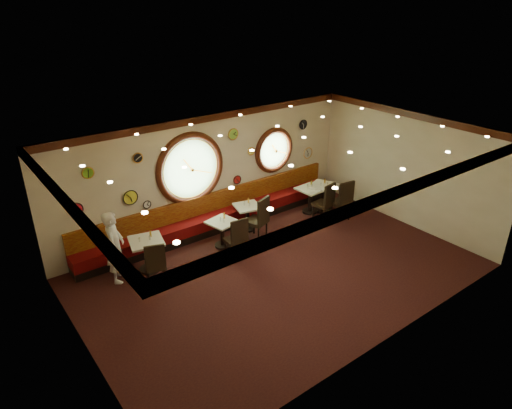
# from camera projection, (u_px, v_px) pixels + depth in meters

# --- Properties ---
(floor) EXTENTS (9.00, 6.00, 0.00)m
(floor) POSITION_uv_depth(u_px,v_px,m) (280.00, 272.00, 10.80)
(floor) COLOR black
(floor) RESTS_ON ground
(ceiling) EXTENTS (9.00, 6.00, 0.02)m
(ceiling) POSITION_uv_depth(u_px,v_px,m) (283.00, 142.00, 9.45)
(ceiling) COLOR gold
(ceiling) RESTS_ON wall_back
(wall_back) EXTENTS (9.00, 0.02, 3.20)m
(wall_back) POSITION_uv_depth(u_px,v_px,m) (210.00, 173.00, 12.30)
(wall_back) COLOR beige
(wall_back) RESTS_ON floor
(wall_front) EXTENTS (9.00, 0.02, 3.20)m
(wall_front) POSITION_uv_depth(u_px,v_px,m) (392.00, 271.00, 7.96)
(wall_front) COLOR beige
(wall_front) RESTS_ON floor
(wall_left) EXTENTS (0.02, 6.00, 3.20)m
(wall_left) POSITION_uv_depth(u_px,v_px,m) (76.00, 282.00, 7.67)
(wall_left) COLOR beige
(wall_left) RESTS_ON floor
(wall_right) EXTENTS (0.02, 6.00, 3.20)m
(wall_right) POSITION_uv_depth(u_px,v_px,m) (406.00, 169.00, 12.58)
(wall_right) COLOR beige
(wall_right) RESTS_ON floor
(molding_back) EXTENTS (9.00, 0.10, 0.18)m
(molding_back) POSITION_uv_depth(u_px,v_px,m) (209.00, 118.00, 11.62)
(molding_back) COLOR #38140A
(molding_back) RESTS_ON wall_back
(molding_front) EXTENTS (9.00, 0.10, 0.18)m
(molding_front) POSITION_uv_depth(u_px,v_px,m) (401.00, 191.00, 7.35)
(molding_front) COLOR #38140A
(molding_front) RESTS_ON wall_back
(molding_left) EXTENTS (0.10, 6.00, 0.18)m
(molding_left) POSITION_uv_depth(u_px,v_px,m) (63.00, 199.00, 7.06)
(molding_left) COLOR #38140A
(molding_left) RESTS_ON wall_back
(molding_right) EXTENTS (0.10, 6.00, 0.18)m
(molding_right) POSITION_uv_depth(u_px,v_px,m) (413.00, 115.00, 11.91)
(molding_right) COLOR #38140A
(molding_right) RESTS_ON wall_back
(banquette_base) EXTENTS (8.00, 0.55, 0.20)m
(banquette_base) POSITION_uv_depth(u_px,v_px,m) (218.00, 226.00, 12.73)
(banquette_base) COLOR black
(banquette_base) RESTS_ON floor
(banquette_seat) EXTENTS (8.00, 0.55, 0.30)m
(banquette_seat) POSITION_uv_depth(u_px,v_px,m) (217.00, 218.00, 12.62)
(banquette_seat) COLOR #57070A
(banquette_seat) RESTS_ON banquette_base
(banquette_back) EXTENTS (8.00, 0.10, 0.55)m
(banquette_back) POSITION_uv_depth(u_px,v_px,m) (213.00, 202.00, 12.61)
(banquette_back) COLOR #651007
(banquette_back) RESTS_ON wall_back
(porthole_left_glass) EXTENTS (1.66, 0.02, 1.66)m
(porthole_left_glass) POSITION_uv_depth(u_px,v_px,m) (190.00, 169.00, 11.86)
(porthole_left_glass) COLOR #77AE68
(porthole_left_glass) RESTS_ON wall_back
(porthole_left_frame) EXTENTS (1.98, 0.18, 1.98)m
(porthole_left_frame) POSITION_uv_depth(u_px,v_px,m) (190.00, 169.00, 11.85)
(porthole_left_frame) COLOR #38140A
(porthole_left_frame) RESTS_ON wall_back
(porthole_left_ring) EXTENTS (1.61, 0.03, 1.61)m
(porthole_left_ring) POSITION_uv_depth(u_px,v_px,m) (191.00, 169.00, 11.83)
(porthole_left_ring) COLOR gold
(porthole_left_ring) RESTS_ON wall_back
(porthole_right_glass) EXTENTS (1.10, 0.02, 1.10)m
(porthole_right_glass) POSITION_uv_depth(u_px,v_px,m) (274.00, 150.00, 13.41)
(porthole_right_glass) COLOR #77AE68
(porthole_right_glass) RESTS_ON wall_back
(porthole_right_frame) EXTENTS (1.38, 0.18, 1.38)m
(porthole_right_frame) POSITION_uv_depth(u_px,v_px,m) (274.00, 150.00, 13.40)
(porthole_right_frame) COLOR #38140A
(porthole_right_frame) RESTS_ON wall_back
(porthole_right_ring) EXTENTS (1.09, 0.03, 1.09)m
(porthole_right_ring) POSITION_uv_depth(u_px,v_px,m) (275.00, 151.00, 13.38)
(porthole_right_ring) COLOR gold
(porthole_right_ring) RESTS_ON wall_back
(wall_clock_0) EXTENTS (0.30, 0.03, 0.30)m
(wall_clock_0) POSITION_uv_depth(u_px,v_px,m) (233.00, 134.00, 12.27)
(wall_clock_0) COLOR #83C73E
(wall_clock_0) RESTS_ON wall_back
(wall_clock_1) EXTENTS (0.28, 0.03, 0.28)m
(wall_clock_1) POSITION_uv_depth(u_px,v_px,m) (303.00, 124.00, 13.73)
(wall_clock_1) COLOR black
(wall_clock_1) RESTS_ON wall_back
(wall_clock_2) EXTENTS (0.24, 0.03, 0.24)m
(wall_clock_2) POSITION_uv_depth(u_px,v_px,m) (237.00, 180.00, 12.90)
(wall_clock_2) COLOR red
(wall_clock_2) RESTS_ON wall_back
(wall_clock_3) EXTENTS (0.22, 0.03, 0.22)m
(wall_clock_3) POSITION_uv_depth(u_px,v_px,m) (251.00, 151.00, 12.86)
(wall_clock_3) COLOR gold
(wall_clock_3) RESTS_ON wall_back
(wall_clock_4) EXTENTS (0.32, 0.03, 0.32)m
(wall_clock_4) POSITION_uv_depth(u_px,v_px,m) (76.00, 210.00, 10.32)
(wall_clock_4) COLOR red
(wall_clock_4) RESTS_ON wall_back
(wall_clock_5) EXTENTS (0.24, 0.03, 0.24)m
(wall_clock_5) POSITION_uv_depth(u_px,v_px,m) (138.00, 158.00, 10.82)
(wall_clock_5) COLOR black
(wall_clock_5) RESTS_ON wall_back
(wall_clock_6) EXTENTS (0.36, 0.03, 0.36)m
(wall_clock_6) POSITION_uv_depth(u_px,v_px,m) (130.00, 197.00, 11.05)
(wall_clock_6) COLOR yellow
(wall_clock_6) RESTS_ON wall_back
(wall_clock_7) EXTENTS (0.26, 0.03, 0.26)m
(wall_clock_7) POSITION_uv_depth(u_px,v_px,m) (88.00, 173.00, 10.20)
(wall_clock_7) COLOR #6EB624
(wall_clock_7) RESTS_ON wall_back
(wall_clock_8) EXTENTS (0.20, 0.03, 0.20)m
(wall_clock_8) POSITION_uv_depth(u_px,v_px,m) (147.00, 204.00, 11.40)
(wall_clock_8) COLOR white
(wall_clock_8) RESTS_ON wall_back
(wall_clock_9) EXTENTS (0.34, 0.03, 0.34)m
(wall_clock_9) POSITION_uv_depth(u_px,v_px,m) (308.00, 153.00, 14.27)
(wall_clock_9) COLOR silver
(wall_clock_9) RESTS_ON wall_back
(table_a) EXTENTS (0.91, 0.91, 0.82)m
(table_a) POSITION_uv_depth(u_px,v_px,m) (147.00, 251.00, 10.65)
(table_a) COLOR black
(table_a) RESTS_ON floor
(table_b) EXTENTS (0.79, 0.79, 0.73)m
(table_b) POSITION_uv_depth(u_px,v_px,m) (222.00, 231.00, 11.71)
(table_b) COLOR black
(table_b) RESTS_ON floor
(table_c) EXTENTS (0.81, 0.81, 0.73)m
(table_c) POSITION_uv_depth(u_px,v_px,m) (247.00, 215.00, 12.55)
(table_c) COLOR black
(table_c) RESTS_ON floor
(table_d) EXTENTS (0.75, 0.75, 0.78)m
(table_d) POSITION_uv_depth(u_px,v_px,m) (310.00, 197.00, 13.53)
(table_d) COLOR black
(table_d) RESTS_ON floor
(table_e) EXTENTS (0.98, 0.98, 0.83)m
(table_e) POSITION_uv_depth(u_px,v_px,m) (323.00, 194.00, 13.64)
(table_e) COLOR black
(table_e) RESTS_ON floor
(chair_a) EXTENTS (0.56, 0.56, 0.66)m
(chair_a) POSITION_uv_depth(u_px,v_px,m) (155.00, 261.00, 10.10)
(chair_a) COLOR black
(chair_a) RESTS_ON floor
(chair_b) EXTENTS (0.50, 0.50, 0.70)m
(chair_b) POSITION_uv_depth(u_px,v_px,m) (237.00, 236.00, 11.06)
(chair_b) COLOR black
(chair_b) RESTS_ON floor
(chair_c) EXTENTS (0.66, 0.66, 0.76)m
(chair_c) POSITION_uv_depth(u_px,v_px,m) (260.00, 216.00, 11.94)
(chair_c) COLOR black
(chair_c) RESTS_ON floor
(chair_d) EXTENTS (0.56, 0.56, 0.71)m
(chair_d) POSITION_uv_depth(u_px,v_px,m) (326.00, 200.00, 12.98)
(chair_d) COLOR black
(chair_d) RESTS_ON floor
(chair_e) EXTENTS (0.56, 0.56, 0.75)m
(chair_e) POSITION_uv_depth(u_px,v_px,m) (343.00, 198.00, 12.98)
(chair_e) COLOR black
(chair_e) RESTS_ON floor
(condiment_a_salt) EXTENTS (0.03, 0.03, 0.09)m
(condiment_a_salt) POSITION_uv_depth(u_px,v_px,m) (139.00, 240.00, 10.45)
(condiment_a_salt) COLOR silver
(condiment_a_salt) RESTS_ON table_a
(condiment_b_salt) EXTENTS (0.04, 0.04, 0.10)m
(condiment_b_salt) POSITION_uv_depth(u_px,v_px,m) (221.00, 220.00, 11.56)
(condiment_b_salt) COLOR silver
(condiment_b_salt) RESTS_ON table_b
(condiment_c_salt) EXTENTS (0.04, 0.04, 0.11)m
(condiment_c_salt) POSITION_uv_depth(u_px,v_px,m) (244.00, 203.00, 12.45)
(condiment_c_salt) COLOR silver
(condiment_c_salt) RESTS_ON table_c
(condiment_d_salt) EXTENTS (0.04, 0.04, 0.10)m
(condiment_d_salt) POSITION_uv_depth(u_px,v_px,m) (308.00, 186.00, 13.41)
(condiment_d_salt) COLOR silver
(condiment_d_salt) RESTS_ON table_d
(condiment_a_pepper) EXTENTS (0.04, 0.04, 0.11)m
(condiment_a_pepper) POSITION_uv_depth(u_px,v_px,m) (150.00, 238.00, 10.52)
(condiment_a_pepper) COLOR #B9B9BD
(condiment_a_pepper) RESTS_ON table_a
(condiment_b_pepper) EXTENTS (0.04, 0.04, 0.11)m
(condiment_b_pepper) POSITION_uv_depth(u_px,v_px,m) (224.00, 220.00, 11.51)
(condiment_b_pepper) COLOR silver
(condiment_b_pepper) RESTS_ON table_b
(condiment_c_pepper) EXTENTS (0.04, 0.04, 0.10)m
(condiment_c_pepper) POSITION_uv_depth(u_px,v_px,m) (249.00, 204.00, 12.39)
(condiment_c_pepper) COLOR silver
(condiment_c_pepper) RESTS_ON table_c
(condiment_d_pepper) EXTENTS (0.04, 0.04, 0.11)m
(condiment_d_pepper) POSITION_uv_depth(u_px,v_px,m) (312.00, 186.00, 13.42)
(condiment_d_pepper) COLOR silver
(condiment_d_pepper) RESTS_ON table_d
(condiment_a_bottle) EXTENTS (0.05, 0.05, 0.15)m
(condiment_a_bottle) POSITION_uv_depth(u_px,v_px,m) (150.00, 234.00, 10.64)
(condiment_a_bottle) COLOR gold
(condiment_a_bottle) RESTS_ON table_a
(condiment_b_bottle) EXTENTS (0.05, 0.05, 0.16)m
(condiment_b_bottle) POSITION_uv_depth(u_px,v_px,m) (224.00, 216.00, 11.69)
(condiment_b_bottle) COLOR gold
(condiment_b_bottle) RESTS_ON table_b
(condiment_c_bottle) EXTENTS (0.05, 0.05, 0.15)m
(condiment_c_bottle) POSITION_uv_depth(u_px,v_px,m) (248.00, 201.00, 12.56)
(condiment_c_bottle) COLOR gold
(condiment_c_bottle) RESTS_ON table_c
(condiment_d_bottle) EXTENTS (0.05, 0.05, 0.16)m
(condiment_d_bottle) POSITION_uv_depth(u_px,v_px,m) (311.00, 183.00, 13.53)
(condiment_d_bottle) COLOR gold
(condiment_d_bottle) RESTS_ON table_d
(condiment_e_salt) EXTENTS (0.03, 0.03, 0.09)m
(condiment_e_salt) POSITION_uv_depth(u_px,v_px,m) (321.00, 184.00, 13.46)
(condiment_e_salt) COLOR silver
(condiment_e_salt) RESTS_ON table_e
(condiment_e_pepper) EXTENTS (0.03, 0.03, 0.09)m
(condiment_e_pepper) POSITION_uv_depth(u_px,v_px,m) (328.00, 184.00, 13.47)
(condiment_e_pepper) COLOR silver
(condiment_e_pepper) RESTS_ON table_e
(condiment_e_bottle) EXTENTS (0.04, 0.04, 0.14)m
(condiment_e_bottle) POSITION_uv_depth(u_px,v_px,m) (325.00, 181.00, 13.64)
(condiment_e_bottle) COLOR gold
(condiment_e_bottle) RESTS_ON table_e
(waiter) EXTENTS (0.67, 0.75, 1.72)m
(waiter) POSITION_uv_depth(u_px,v_px,m) (115.00, 247.00, 10.18)
(waiter) COLOR white
(waiter) RESTS_ON floor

